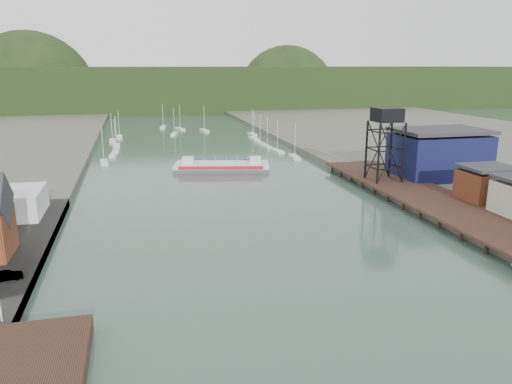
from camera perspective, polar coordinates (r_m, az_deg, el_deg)
name	(u,v)px	position (r m, az deg, el deg)	size (l,w,h in m)	color
ground	(339,345)	(52.75, 9.43, -16.88)	(600.00, 600.00, 0.00)	#304B3E
west_stage	(25,379)	(49.98, -24.88, -18.84)	(10.00, 18.00, 1.80)	black
east_pier	(423,194)	(105.65, 18.52, -0.27)	(14.00, 70.00, 2.45)	black
lift_tower	(387,119)	(113.36, 14.73, 8.03)	(6.50, 6.50, 16.00)	black
blue_shed	(439,154)	(123.91, 20.18, 4.11)	(20.50, 14.50, 11.30)	black
marina_sailboats	(188,141)	(182.64, -7.73, 5.75)	(57.71, 92.65, 0.90)	silver
distant_hills	(155,91)	(343.31, -11.47, 11.24)	(500.00, 120.00, 80.00)	black
chain_ferry	(222,166)	(132.98, -3.93, 2.95)	(26.35, 15.10, 3.57)	#4D4D4F
car_west_b	(7,276)	(68.80, -26.58, -8.56)	(1.24, 3.56, 1.17)	#999999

